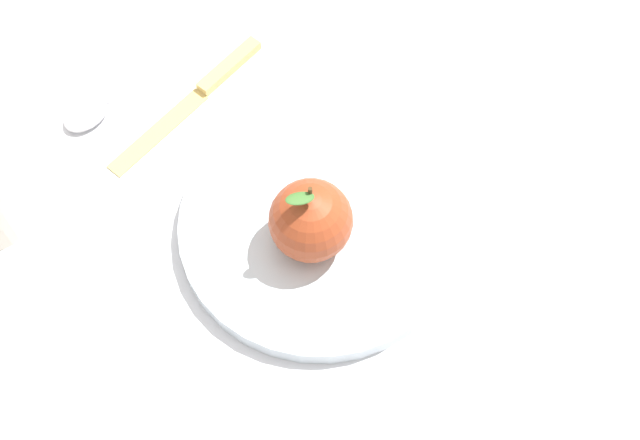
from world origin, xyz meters
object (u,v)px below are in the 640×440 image
at_px(dinner_plate, 320,225).
at_px(knife, 201,92).
at_px(spoon, 101,101).
at_px(apple, 311,220).

height_order(dinner_plate, knife, dinner_plate).
distance_m(knife, spoon, 0.10).
relative_size(apple, knife, 0.44).
bearing_deg(knife, spoon, -30.09).
xyz_separation_m(apple, spoon, (0.07, -0.25, -0.05)).
distance_m(dinner_plate, spoon, 0.26).
xyz_separation_m(knife, spoon, (0.08, -0.05, 0.00)).
height_order(apple, spoon, apple).
bearing_deg(apple, dinner_plate, -149.69).
height_order(dinner_plate, apple, apple).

